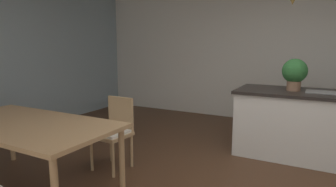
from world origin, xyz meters
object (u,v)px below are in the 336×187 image
at_px(dining_table, 25,128).
at_px(kitchen_island, 317,125).
at_px(potted_plant_on_island, 295,72).
at_px(chair_far_right, 114,130).

height_order(dining_table, kitchen_island, kitchen_island).
relative_size(dining_table, potted_plant_on_island, 4.58).
bearing_deg(kitchen_island, dining_table, -138.26).
distance_m(dining_table, chair_far_right, 0.99).
bearing_deg(dining_table, potted_plant_on_island, 45.47).
height_order(chair_far_right, kitchen_island, kitchen_island).
height_order(chair_far_right, potted_plant_on_island, potted_plant_on_island).
relative_size(kitchen_island, potted_plant_on_island, 4.89).
xyz_separation_m(kitchen_island, potted_plant_on_island, (-0.32, 0.00, 0.68)).
xyz_separation_m(chair_far_right, potted_plant_on_island, (1.87, 1.48, 0.67)).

